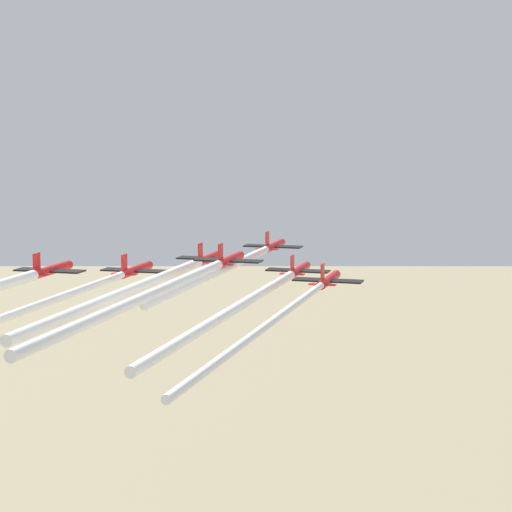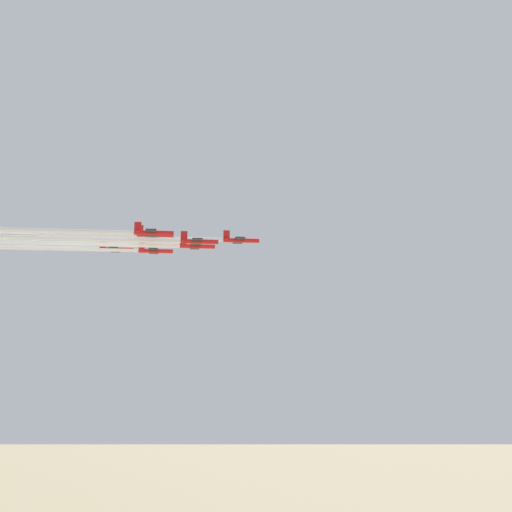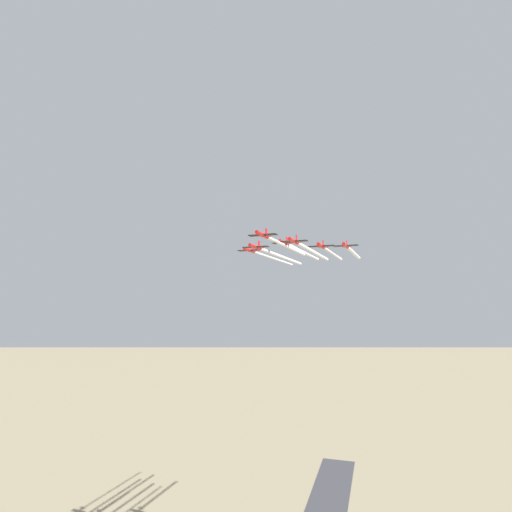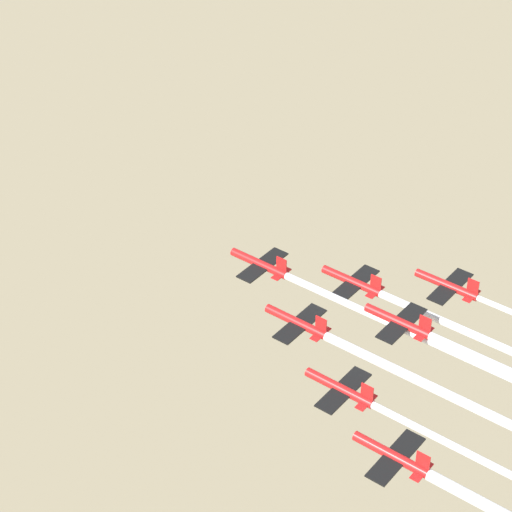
{
  "view_description": "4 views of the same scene",
  "coord_description": "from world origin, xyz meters",
  "px_view_note": "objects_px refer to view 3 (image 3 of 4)",
  "views": [
    {
      "loc": [
        188.44,
        38.92,
        143.92
      ],
      "look_at": [
        56.26,
        11.33,
        125.69
      ],
      "focal_mm": 70.0,
      "sensor_mm": 36.0,
      "label": 1
    },
    {
      "loc": [
        81.66,
        179.73,
        94.24
      ],
      "look_at": [
        49.72,
        17.21,
        122.27
      ],
      "focal_mm": 50.0,
      "sensor_mm": 36.0,
      "label": 2
    },
    {
      "loc": [
        -51.94,
        -16.44,
        107.6
      ],
      "look_at": [
        56.88,
        16.2,
        121.36
      ],
      "focal_mm": 28.0,
      "sensor_mm": 36.0,
      "label": 3
    },
    {
      "loc": [
        109.86,
        -73.42,
        202.01
      ],
      "look_at": [
        49.66,
        16.78,
        124.55
      ],
      "focal_mm": 70.0,
      "sensor_mm": 36.0,
      "label": 4
    }
  ],
  "objects_px": {
    "jet_1": "(294,241)",
    "jet_6": "(346,245)",
    "jet_5": "(250,250)",
    "jet_3": "(321,246)",
    "jet_2": "(255,247)",
    "jet_0": "(263,235)",
    "jet_4": "(284,243)"
  },
  "relations": [
    {
      "from": "jet_1",
      "to": "jet_6",
      "type": "xyz_separation_m",
      "value": [
        19.72,
        -13.61,
        0.88
      ]
    },
    {
      "from": "jet_5",
      "to": "jet_6",
      "type": "distance_m",
      "value": 32.11
    },
    {
      "from": "jet_3",
      "to": "jet_1",
      "type": "bearing_deg",
      "value": 59.53
    },
    {
      "from": "jet_1",
      "to": "jet_5",
      "type": "bearing_deg",
      "value": -29.54
    },
    {
      "from": "jet_2",
      "to": "jet_3",
      "type": "height_order",
      "value": "jet_3"
    },
    {
      "from": "jet_3",
      "to": "jet_5",
      "type": "xyz_separation_m",
      "value": [
        1.76,
        24.23,
        -0.18
      ]
    },
    {
      "from": "jet_0",
      "to": "jet_1",
      "type": "xyz_separation_m",
      "value": [
        9.86,
        -6.81,
        -0.58
      ]
    },
    {
      "from": "jet_2",
      "to": "jet_4",
      "type": "height_order",
      "value": "jet_4"
    },
    {
      "from": "jet_5",
      "to": "jet_2",
      "type": "bearing_deg",
      "value": 120.47
    },
    {
      "from": "jet_1",
      "to": "jet_0",
      "type": "bearing_deg",
      "value": 59.53
    },
    {
      "from": "jet_3",
      "to": "jet_6",
      "type": "bearing_deg",
      "value": -120.47
    },
    {
      "from": "jet_0",
      "to": "jet_5",
      "type": "distance_m",
      "value": 23.99
    },
    {
      "from": "jet_2",
      "to": "jet_5",
      "type": "height_order",
      "value": "jet_5"
    },
    {
      "from": "jet_2",
      "to": "jet_6",
      "type": "bearing_deg",
      "value": -139.64
    },
    {
      "from": "jet_1",
      "to": "jet_4",
      "type": "distance_m",
      "value": 12.06
    },
    {
      "from": "jet_1",
      "to": "jet_6",
      "type": "bearing_deg",
      "value": -120.47
    },
    {
      "from": "jet_0",
      "to": "jet_3",
      "type": "distance_m",
      "value": 23.98
    },
    {
      "from": "jet_5",
      "to": "jet_1",
      "type": "bearing_deg",
      "value": 150.46
    },
    {
      "from": "jet_0",
      "to": "jet_4",
      "type": "height_order",
      "value": "jet_4"
    },
    {
      "from": "jet_3",
      "to": "jet_5",
      "type": "bearing_deg",
      "value": -0.0
    },
    {
      "from": "jet_3",
      "to": "jet_6",
      "type": "distance_m",
      "value": 12.04
    },
    {
      "from": "jet_6",
      "to": "jet_2",
      "type": "bearing_deg",
      "value": 40.36
    },
    {
      "from": "jet_1",
      "to": "jet_5",
      "type": "relative_size",
      "value": 1.0
    },
    {
      "from": "jet_3",
      "to": "jet_5",
      "type": "relative_size",
      "value": 1.0
    },
    {
      "from": "jet_4",
      "to": "jet_0",
      "type": "bearing_deg",
      "value": 90.0
    },
    {
      "from": "jet_0",
      "to": "jet_2",
      "type": "xyz_separation_m",
      "value": [
        10.74,
        5.31,
        -1.68
      ]
    },
    {
      "from": "jet_0",
      "to": "jet_4",
      "type": "distance_m",
      "value": 20.67
    },
    {
      "from": "jet_2",
      "to": "jet_5",
      "type": "bearing_deg",
      "value": -59.53
    },
    {
      "from": "jet_1",
      "to": "jet_3",
      "type": "distance_m",
      "value": 11.98
    },
    {
      "from": "jet_5",
      "to": "jet_3",
      "type": "bearing_deg",
      "value": 180.0
    },
    {
      "from": "jet_0",
      "to": "jet_1",
      "type": "distance_m",
      "value": 11.99
    },
    {
      "from": "jet_5",
      "to": "jet_6",
      "type": "bearing_deg",
      "value": -161.22
    }
  ]
}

